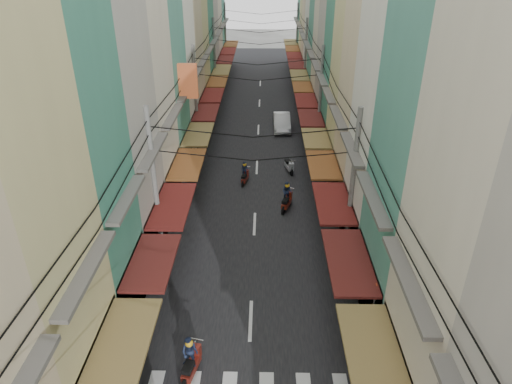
# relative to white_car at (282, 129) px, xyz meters

# --- Properties ---
(ground) EXTENTS (160.00, 160.00, 0.00)m
(ground) POSITION_rel_white_car_xyz_m (-2.12, -22.23, 0.00)
(ground) COLOR #60605C
(ground) RESTS_ON ground
(road) EXTENTS (10.00, 80.00, 0.02)m
(road) POSITION_rel_white_car_xyz_m (-2.12, -2.23, 0.01)
(road) COLOR black
(road) RESTS_ON ground
(sidewalk_left) EXTENTS (3.00, 80.00, 0.06)m
(sidewalk_left) POSITION_rel_white_car_xyz_m (-8.62, -2.23, 0.03)
(sidewalk_left) COLOR slate
(sidewalk_left) RESTS_ON ground
(sidewalk_right) EXTENTS (3.00, 80.00, 0.06)m
(sidewalk_right) POSITION_rel_white_car_xyz_m (4.38, -2.23, 0.03)
(sidewalk_right) COLOR slate
(sidewalk_right) RESTS_ON ground
(building_row_left) EXTENTS (7.80, 67.67, 23.70)m
(building_row_left) POSITION_rel_white_car_xyz_m (-10.04, -5.67, 9.78)
(building_row_left) COLOR silver
(building_row_left) RESTS_ON ground
(building_row_right) EXTENTS (7.80, 68.98, 22.59)m
(building_row_right) POSITION_rel_white_car_xyz_m (5.79, -5.79, 9.41)
(building_row_right) COLOR #3B826A
(building_row_right) RESTS_ON ground
(utility_poles) EXTENTS (10.20, 66.13, 8.20)m
(utility_poles) POSITION_rel_white_car_xyz_m (-2.12, -7.22, 6.59)
(utility_poles) COLOR gray
(utility_poles) RESTS_ON ground
(white_car) EXTENTS (4.88, 1.96, 1.72)m
(white_car) POSITION_rel_white_car_xyz_m (0.00, 0.00, 0.00)
(white_car) COLOR silver
(white_car) RESTS_ON ground
(bicycle) EXTENTS (1.77, 0.68, 1.21)m
(bicycle) POSITION_rel_white_car_xyz_m (4.62, -19.32, 0.00)
(bicycle) COLOR black
(bicycle) RESTS_ON ground
(moving_scooters) EXTENTS (4.98, 20.15, 1.93)m
(moving_scooters) POSITION_rel_white_car_xyz_m (-2.07, -17.30, 0.55)
(moving_scooters) COLOR black
(moving_scooters) RESTS_ON ground
(parked_scooters) EXTENTS (12.84, 13.73, 1.02)m
(parked_scooters) POSITION_rel_white_car_xyz_m (2.65, -26.80, 0.48)
(parked_scooters) COLOR black
(parked_scooters) RESTS_ON ground
(pedestrians) EXTENTS (12.47, 21.74, 2.17)m
(pedestrians) POSITION_rel_white_car_xyz_m (-6.12, -18.28, 1.04)
(pedestrians) COLOR black
(pedestrians) RESTS_ON ground
(market_umbrella) EXTENTS (2.56, 2.56, 2.70)m
(market_umbrella) POSITION_rel_white_car_xyz_m (3.95, -23.34, 2.38)
(market_umbrella) COLOR #B2B2B7
(market_umbrella) RESTS_ON ground
(traffic_sign) EXTENTS (0.10, 0.67, 3.08)m
(traffic_sign) POSITION_rel_white_car_xyz_m (2.80, -25.38, 2.26)
(traffic_sign) COLOR gray
(traffic_sign) RESTS_ON ground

